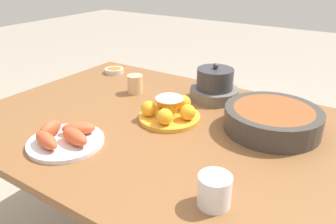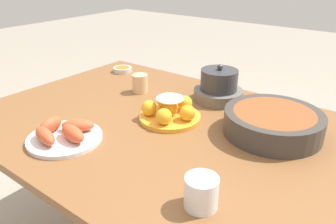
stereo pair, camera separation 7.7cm
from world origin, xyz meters
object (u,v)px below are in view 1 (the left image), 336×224
at_px(cup_near, 214,190).
at_px(sauce_bowl, 114,70).
at_px(serving_bowl, 272,119).
at_px(dining_table, 167,144).
at_px(cup_far, 135,84).
at_px(warming_pot, 214,86).
at_px(cake_plate, 169,111).
at_px(seafood_platter, 65,138).

bearing_deg(cup_near, sauce_bowl, 144.34).
bearing_deg(serving_bowl, dining_table, -153.05).
bearing_deg(cup_far, cup_near, -37.58).
relative_size(cup_near, warming_pot, 0.40).
xyz_separation_m(cake_plate, cup_near, (0.35, -0.34, 0.01)).
relative_size(sauce_bowl, cup_far, 1.20).
distance_m(dining_table, cake_plate, 0.12).
xyz_separation_m(serving_bowl, seafood_platter, (-0.53, -0.46, -0.02)).
relative_size(sauce_bowl, cup_near, 1.18).
xyz_separation_m(dining_table, cup_far, (-0.29, 0.19, 0.12)).
xyz_separation_m(cake_plate, warming_pot, (0.05, 0.27, 0.02)).
bearing_deg(cup_far, sauce_bowl, 149.13).
distance_m(sauce_bowl, warming_pot, 0.60).
height_order(dining_table, cake_plate, cake_plate).
bearing_deg(seafood_platter, serving_bowl, 41.04).
height_order(dining_table, cup_near, cup_near).
distance_m(serving_bowl, sauce_bowl, 0.91).
bearing_deg(serving_bowl, cake_plate, -160.79).
relative_size(serving_bowl, sauce_bowl, 3.37).
bearing_deg(sauce_bowl, serving_bowl, -11.56).
height_order(serving_bowl, warming_pot, warming_pot).
distance_m(serving_bowl, seafood_platter, 0.70).
relative_size(cake_plate, seafood_platter, 0.94).
relative_size(sauce_bowl, warming_pot, 0.48).
distance_m(cup_near, warming_pot, 0.67).
bearing_deg(cup_near, seafood_platter, -179.75).
bearing_deg(dining_table, cup_far, 147.26).
bearing_deg(cup_near, cake_plate, 135.85).
bearing_deg(cake_plate, cup_far, 152.74).
bearing_deg(sauce_bowl, cake_plate, -29.08).
bearing_deg(sauce_bowl, dining_table, -31.85).
bearing_deg(dining_table, serving_bowl, 26.95).
bearing_deg(sauce_bowl, cup_near, -35.66).
relative_size(cake_plate, sauce_bowl, 2.36).
height_order(cake_plate, cup_far, cake_plate).
bearing_deg(cup_near, warming_pot, 115.93).
xyz_separation_m(dining_table, seafood_platter, (-0.20, -0.29, 0.10)).
height_order(dining_table, cup_far, cup_far).
height_order(seafood_platter, cup_near, cup_near).
xyz_separation_m(cake_plate, serving_bowl, (0.35, 0.12, 0.01)).
relative_size(cup_near, cup_far, 1.02).
height_order(sauce_bowl, seafood_platter, seafood_platter).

